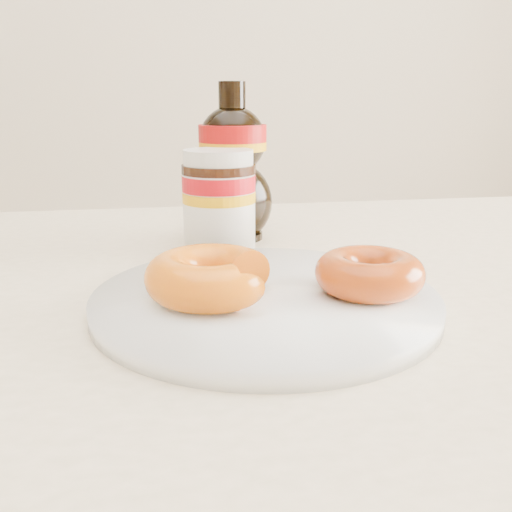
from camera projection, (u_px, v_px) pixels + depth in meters
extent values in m
cube|color=#FFE5C2|center=(187.00, 311.00, 0.56)|extent=(1.40, 0.90, 0.04)
cylinder|color=#C6B28C|center=(503.00, 404.00, 1.11)|extent=(0.06, 0.06, 0.71)
cylinder|color=white|center=(265.00, 300.00, 0.51)|extent=(0.31, 0.31, 0.02)
torus|color=white|center=(265.00, 299.00, 0.51)|extent=(0.31, 0.31, 0.01)
torus|color=orange|center=(210.00, 276.00, 0.49)|extent=(0.14, 0.14, 0.04)
torus|color=#AE3E0B|center=(369.00, 273.00, 0.51)|extent=(0.13, 0.13, 0.03)
cylinder|color=white|center=(219.00, 210.00, 0.69)|extent=(0.09, 0.09, 0.10)
cylinder|color=#97050D|center=(219.00, 183.00, 0.68)|extent=(0.09, 0.09, 0.02)
cylinder|color=#D89905|center=(219.00, 197.00, 0.68)|extent=(0.09, 0.09, 0.01)
cylinder|color=black|center=(219.00, 169.00, 0.67)|extent=(0.09, 0.09, 0.01)
cylinder|color=white|center=(218.00, 158.00, 0.67)|extent=(0.08, 0.08, 0.02)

